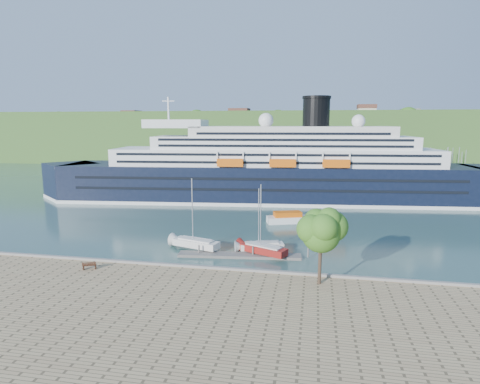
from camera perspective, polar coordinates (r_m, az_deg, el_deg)
ground at (r=52.41m, az=-6.34°, el=-11.56°), size 400.00×400.00×0.00m
far_hillside at (r=192.28m, az=6.39°, el=7.67°), size 400.00×50.00×24.00m
quay_coping at (r=51.83m, az=-6.43°, el=-10.46°), size 220.00×0.50×0.30m
cruise_ship at (r=98.01m, az=3.67°, el=6.07°), size 113.89×28.27×25.33m
park_bench at (r=54.17m, az=-20.63°, el=-9.69°), size 1.85×1.32×1.10m
promenade_tree at (r=46.04m, az=11.39°, el=-7.10°), size 5.81×5.81×9.62m
floating_pontoon at (r=58.46m, az=-0.09°, el=-9.00°), size 17.78×4.01×0.39m
sailboat_white_near at (r=60.30m, az=-6.33°, el=-3.51°), size 8.38×4.52×10.43m
sailboat_red at (r=57.33m, az=3.41°, el=-4.38°), size 7.95×5.17×10.01m
sailboat_white_far at (r=59.25m, az=3.15°, el=-4.31°), size 7.39×3.88×9.20m
tender_launch at (r=77.86m, az=6.77°, el=-3.58°), size 8.36×5.07×2.19m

